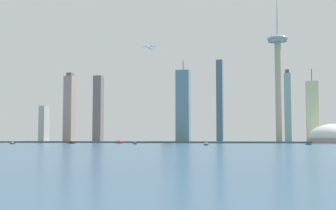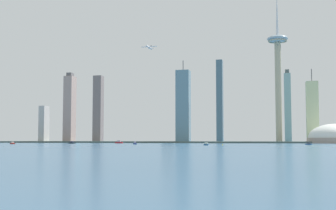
% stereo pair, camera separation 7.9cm
% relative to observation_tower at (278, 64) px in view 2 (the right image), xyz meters
% --- Properties ---
extents(ground_plane, '(6000.00, 6000.00, 0.00)m').
position_rel_observation_tower_xyz_m(ground_plane, '(-249.36, -532.16, -157.95)').
color(ground_plane, '#2E516E').
extents(waterfront_pier, '(932.55, 43.82, 3.26)m').
position_rel_observation_tower_xyz_m(waterfront_pier, '(-249.36, -40.44, -156.32)').
color(waterfront_pier, '#495C55').
rests_on(waterfront_pier, ground).
extents(observation_tower, '(41.36, 41.36, 308.53)m').
position_rel_observation_tower_xyz_m(observation_tower, '(0.00, 0.00, 0.00)').
color(observation_tower, '#B2AA8C').
rests_on(observation_tower, ground).
extents(stadium_dome, '(100.24, 100.24, 51.83)m').
position_rel_observation_tower_xyz_m(stadium_dome, '(100.14, -35.41, -148.68)').
color(stadium_dome, tan).
rests_on(stadium_dome, ground).
extents(skyscraper_0, '(27.80, 22.43, 101.90)m').
position_rel_observation_tower_xyz_m(skyscraper_0, '(-241.03, 61.89, -118.02)').
color(skyscraper_0, slate).
rests_on(skyscraper_0, ground).
extents(skyscraper_1, '(25.99, 17.56, 137.47)m').
position_rel_observation_tower_xyz_m(skyscraper_1, '(-466.56, 45.16, -94.75)').
color(skyscraper_1, '#87B0B4').
rests_on(skyscraper_1, ground).
extents(skyscraper_2, '(13.20, 18.54, 175.03)m').
position_rel_observation_tower_xyz_m(skyscraper_2, '(-120.71, 25.87, -70.43)').
color(skyscraper_2, '#466677').
rests_on(skyscraper_2, ground).
extents(skyscraper_3, '(27.58, 24.42, 171.03)m').
position_rel_observation_tower_xyz_m(skyscraper_3, '(-191.88, -12.35, -82.96)').
color(skyscraper_3, slate).
rests_on(skyscraper_3, ground).
extents(skyscraper_4, '(13.55, 24.18, 79.11)m').
position_rel_observation_tower_xyz_m(skyscraper_4, '(-493.73, -38.97, -118.40)').
color(skyscraper_4, '#B8B2AD').
rests_on(skyscraper_4, ground).
extents(skyscraper_5, '(18.35, 18.13, 144.21)m').
position_rel_observation_tower_xyz_m(skyscraper_5, '(-378.33, -15.77, -85.84)').
color(skyscraper_5, slate).
rests_on(skyscraper_5, ground).
extents(skyscraper_6, '(14.09, 14.70, 156.61)m').
position_rel_observation_tower_xyz_m(skyscraper_6, '(18.68, 71.60, -82.24)').
color(skyscraper_6, '#7BA6AB').
rests_on(skyscraper_6, ground).
extents(skyscraper_7, '(18.96, 24.90, 150.42)m').
position_rel_observation_tower_xyz_m(skyscraper_7, '(-437.39, -31.96, -85.17)').
color(skyscraper_7, '#A28982').
rests_on(skyscraper_7, ground).
extents(skyscraper_8, '(23.94, 21.79, 151.16)m').
position_rel_observation_tower_xyz_m(skyscraper_8, '(66.37, 35.20, -95.35)').
color(skyscraper_8, beige).
rests_on(skyscraper_8, ground).
extents(boat_0, '(7.14, 15.97, 3.51)m').
position_rel_observation_tower_xyz_m(boat_0, '(-90.47, -354.86, -156.68)').
color(boat_0, navy).
rests_on(boat_0, ground).
extents(boat_2, '(14.10, 9.91, 4.21)m').
position_rel_observation_tower_xyz_m(boat_2, '(-349.65, -202.28, -156.43)').
color(boat_2, '#1B2933').
rests_on(boat_2, ground).
extents(boat_4, '(14.28, 6.32, 5.30)m').
position_rel_observation_tower_xyz_m(boat_4, '(-286.35, -138.26, -156.03)').
color(boat_4, '#A9171F').
rests_on(boat_4, ground).
extents(boat_5, '(6.30, 6.17, 8.12)m').
position_rel_observation_tower_xyz_m(boat_5, '(-206.16, -292.28, -156.27)').
color(boat_5, navy).
rests_on(boat_5, ground).
extents(boat_6, '(12.01, 10.13, 3.78)m').
position_rel_observation_tower_xyz_m(boat_6, '(-402.00, -301.91, -156.57)').
color(boat_6, '#A6201B').
rests_on(boat_6, ground).
extents(boat_7, '(9.56, 6.11, 8.35)m').
position_rel_observation_tower_xyz_m(boat_7, '(39.74, -272.48, -156.77)').
color(boat_7, navy).
rests_on(boat_7, ground).
extents(channel_buoy_0, '(1.31, 1.31, 1.92)m').
position_rel_observation_tower_xyz_m(channel_buoy_0, '(-69.81, -352.91, -156.99)').
color(channel_buoy_0, yellow).
rests_on(channel_buoy_0, ground).
extents(airplane, '(33.04, 31.36, 8.39)m').
position_rel_observation_tower_xyz_m(airplane, '(-247.11, -76.93, 31.01)').
color(airplane, silver).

